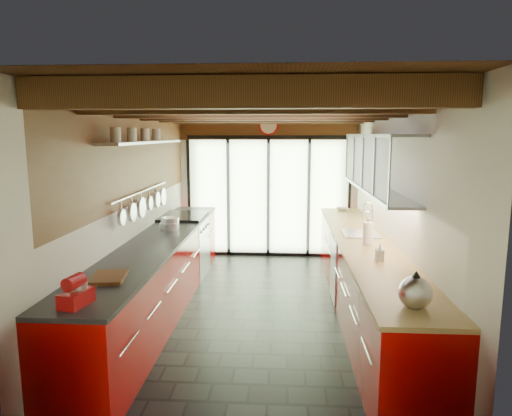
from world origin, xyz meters
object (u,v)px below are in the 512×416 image
(kettle, at_px, (415,291))
(soap_bottle, at_px, (380,252))
(paper_towel, at_px, (368,233))
(stand_mixer, at_px, (76,293))
(bowl, at_px, (342,209))

(kettle, xyz_separation_m, soap_bottle, (0.00, 1.28, -0.04))
(paper_towel, xyz_separation_m, soap_bottle, (0.00, -0.69, -0.04))
(stand_mixer, height_order, soap_bottle, stand_mixer)
(stand_mixer, height_order, bowl, stand_mixer)
(soap_bottle, distance_m, bowl, 3.09)
(kettle, xyz_separation_m, paper_towel, (0.00, 1.97, 0.00))
(stand_mixer, height_order, paper_towel, paper_towel)
(stand_mixer, xyz_separation_m, kettle, (2.54, 0.12, 0.03))
(kettle, distance_m, paper_towel, 1.97)
(stand_mixer, bearing_deg, kettle, 2.71)
(stand_mixer, xyz_separation_m, soap_bottle, (2.54, 1.40, -0.01))
(stand_mixer, xyz_separation_m, bowl, (2.54, 4.49, -0.07))
(soap_bottle, relative_size, bowl, 0.85)
(paper_towel, height_order, soap_bottle, paper_towel)
(bowl, bearing_deg, kettle, -90.00)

